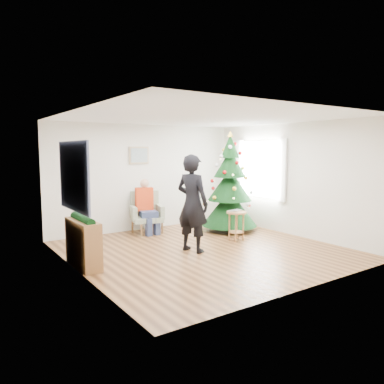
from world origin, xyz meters
TOP-DOWN VIEW (x-y plane):
  - floor at (0.00, 0.00)m, footprint 5.00×5.00m
  - ceiling at (0.00, 0.00)m, footprint 5.00×5.00m
  - wall_back at (0.00, 2.50)m, footprint 5.00×0.00m
  - wall_front at (0.00, -2.50)m, footprint 5.00×0.00m
  - wall_left at (-2.50, 0.00)m, footprint 0.00×5.00m
  - wall_right at (2.50, 0.00)m, footprint 0.00×5.00m
  - window_panel at (2.47, 1.00)m, footprint 0.04×1.30m
  - curtains at (2.44, 1.00)m, footprint 0.05×1.75m
  - christmas_tree at (1.59, 1.14)m, footprint 1.35×1.35m
  - stool at (1.03, 0.24)m, footprint 0.43×0.43m
  - laptop at (1.03, 0.24)m, footprint 0.39×0.29m
  - armchair at (-0.22, 2.06)m, footprint 0.86×0.83m
  - seated_person at (-0.24, 2.01)m, footprint 0.49×0.64m
  - standing_man at (-0.25, 0.07)m, footprint 0.66×0.81m
  - game_controller at (-0.05, 0.04)m, footprint 0.08×0.13m
  - console at (-2.33, 0.32)m, footprint 0.32×1.01m
  - garland at (-2.33, 0.32)m, footprint 0.14×0.90m
  - tapestry at (-2.46, 0.30)m, footprint 0.03×1.50m
  - framed_picture at (-0.20, 2.46)m, footprint 0.52×0.05m

SIDE VIEW (x-z plane):
  - floor at x=0.00m, z-range 0.00..0.00m
  - stool at x=1.03m, z-range 0.01..0.65m
  - armchair at x=-0.22m, z-range -0.13..0.86m
  - console at x=-2.33m, z-range 0.00..0.80m
  - laptop at x=1.03m, z-range 0.65..0.67m
  - seated_person at x=-0.24m, z-range 0.02..1.31m
  - garland at x=-2.33m, z-range 0.75..0.89m
  - standing_man at x=-0.25m, z-range 0.00..1.90m
  - christmas_tree at x=1.59m, z-range -0.12..2.32m
  - game_controller at x=-0.05m, z-range 1.25..1.28m
  - wall_back at x=0.00m, z-range -1.20..3.80m
  - wall_front at x=0.00m, z-range -1.20..3.80m
  - wall_left at x=-2.50m, z-range -1.20..3.80m
  - wall_right at x=2.50m, z-range -1.20..3.80m
  - window_panel at x=2.47m, z-range 0.80..2.20m
  - curtains at x=2.44m, z-range 0.75..2.25m
  - tapestry at x=-2.46m, z-range 0.98..2.12m
  - framed_picture at x=-0.20m, z-range 1.64..2.06m
  - ceiling at x=0.00m, z-range 2.60..2.60m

